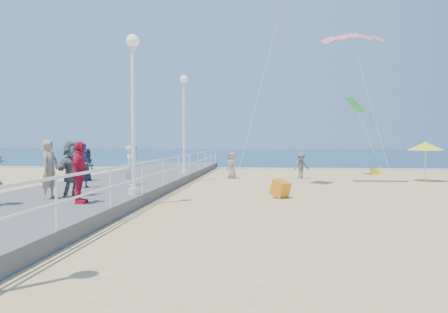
# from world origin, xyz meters

# --- Properties ---
(ground) EXTENTS (160.00, 160.00, 0.00)m
(ground) POSITION_xyz_m (0.00, 0.00, 0.00)
(ground) COLOR #EAC07A
(ground) RESTS_ON ground
(ocean) EXTENTS (160.00, 90.00, 0.05)m
(ocean) POSITION_xyz_m (0.00, 65.00, 0.01)
(ocean) COLOR #0B2A46
(ocean) RESTS_ON ground
(surf_line) EXTENTS (160.00, 1.20, 0.04)m
(surf_line) POSITION_xyz_m (0.00, 20.50, 0.03)
(surf_line) COLOR white
(surf_line) RESTS_ON ground
(boardwalk) EXTENTS (5.00, 44.00, 0.40)m
(boardwalk) POSITION_xyz_m (-7.50, 0.00, 0.20)
(boardwalk) COLOR slate
(boardwalk) RESTS_ON ground
(railing) EXTENTS (0.05, 42.00, 0.55)m
(railing) POSITION_xyz_m (-5.05, 0.00, 1.25)
(railing) COLOR white
(railing) RESTS_ON boardwalk
(lamp_post_mid) EXTENTS (0.44, 0.44, 5.32)m
(lamp_post_mid) POSITION_xyz_m (-5.35, 0.00, 3.66)
(lamp_post_mid) COLOR white
(lamp_post_mid) RESTS_ON boardwalk
(lamp_post_far) EXTENTS (0.44, 0.44, 5.32)m
(lamp_post_far) POSITION_xyz_m (-5.35, 9.00, 3.66)
(lamp_post_far) COLOR white
(lamp_post_far) RESTS_ON boardwalk
(woman_holding_toddler) EXTENTS (0.39, 0.59, 1.59)m
(woman_holding_toddler) POSITION_xyz_m (-6.38, 2.89, 1.19)
(woman_holding_toddler) COLOR silver
(woman_holding_toddler) RESTS_ON boardwalk
(toddler_held) EXTENTS (0.28, 0.36, 0.72)m
(toddler_held) POSITION_xyz_m (-6.23, 3.04, 1.61)
(toddler_held) COLOR #2F68B1
(toddler_held) RESTS_ON boardwalk
(spectator_0) EXTENTS (0.63, 0.74, 1.71)m
(spectator_0) POSITION_xyz_m (-7.84, 1.75, 1.26)
(spectator_0) COLOR #1C263E
(spectator_0) RESTS_ON boardwalk
(spectator_3) EXTENTS (0.57, 1.09, 1.77)m
(spectator_3) POSITION_xyz_m (-6.21, -2.32, 1.28)
(spectator_3) COLOR red
(spectator_3) RESTS_ON boardwalk
(spectator_4) EXTENTS (0.59, 0.79, 1.46)m
(spectator_4) POSITION_xyz_m (-8.96, 4.60, 1.13)
(spectator_4) COLOR #1B1F3B
(spectator_4) RESTS_ON boardwalk
(spectator_5) EXTENTS (0.95, 1.73, 1.78)m
(spectator_5) POSITION_xyz_m (-7.09, -0.88, 1.29)
(spectator_5) COLOR slate
(spectator_5) RESTS_ON boardwalk
(spectator_6) EXTENTS (0.51, 0.71, 1.82)m
(spectator_6) POSITION_xyz_m (-7.57, -1.39, 1.31)
(spectator_6) COLOR #9C8A6C
(spectator_6) RESTS_ON boardwalk
(beach_walker_a) EXTENTS (1.14, 1.00, 1.52)m
(beach_walker_a) POSITION_xyz_m (1.10, 11.37, 0.76)
(beach_walker_a) COLOR #5B5A5F
(beach_walker_a) RESTS_ON ground
(beach_walker_c) EXTENTS (0.80, 0.89, 1.53)m
(beach_walker_c) POSITION_xyz_m (-2.93, 11.14, 0.76)
(beach_walker_c) COLOR gray
(beach_walker_c) RESTS_ON ground
(box_kite) EXTENTS (0.90, 0.88, 0.74)m
(box_kite) POSITION_xyz_m (-0.38, 2.51, 0.30)
(box_kite) COLOR #D44F0C
(box_kite) RESTS_ON ground
(beach_umbrella) EXTENTS (1.90, 1.90, 2.14)m
(beach_umbrella) POSITION_xyz_m (7.61, 10.20, 1.91)
(beach_umbrella) COLOR white
(beach_umbrella) RESTS_ON ground
(beach_chair_left) EXTENTS (0.55, 0.55, 0.40)m
(beach_chair_left) POSITION_xyz_m (6.20, 15.07, 0.20)
(beach_chair_left) COLOR yellow
(beach_chair_left) RESTS_ON ground
(kite_parafoil) EXTENTS (3.14, 0.94, 0.65)m
(kite_parafoil) POSITION_xyz_m (3.34, 8.10, 7.40)
(kite_parafoil) COLOR red
(kite_diamond_green) EXTENTS (1.15, 1.46, 0.94)m
(kite_diamond_green) POSITION_xyz_m (4.67, 14.21, 4.50)
(kite_diamond_green) COLOR green
(kite_diamond_redwhite) EXTENTS (1.72, 1.88, 0.95)m
(kite_diamond_redwhite) POSITION_xyz_m (-0.28, 6.68, 8.33)
(kite_diamond_redwhite) COLOR red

